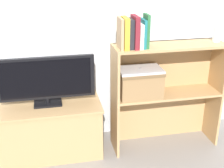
{
  "coord_description": "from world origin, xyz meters",
  "views": [
    {
      "loc": [
        -0.47,
        -2.11,
        1.56
      ],
      "look_at": [
        0.0,
        0.14,
        0.61
      ],
      "focal_mm": 50.0,
      "sensor_mm": 36.0,
      "label": 1
    }
  ],
  "objects": [
    {
      "name": "book_tan",
      "position": [
        0.05,
        0.1,
        1.03
      ],
      "size": [
        0.02,
        0.16,
        0.23
      ],
      "color": "tan",
      "rests_on": "bookshelf_upper_tier"
    },
    {
      "name": "book_maroon",
      "position": [
        0.17,
        0.1,
        1.03
      ],
      "size": [
        0.03,
        0.16,
        0.24
      ],
      "color": "maroon",
      "rests_on": "bookshelf_upper_tier"
    },
    {
      "name": "wall_back",
      "position": [
        0.0,
        0.45,
        1.2
      ],
      "size": [
        10.0,
        0.05,
        2.4
      ],
      "color": "silver",
      "rests_on": "ground_plane"
    },
    {
      "name": "baby_monitor",
      "position": [
        0.86,
        0.14,
        0.97
      ],
      "size": [
        0.05,
        0.04,
        0.14
      ],
      "color": "white",
      "rests_on": "bookshelf_upper_tier"
    },
    {
      "name": "ground_plane",
      "position": [
        0.0,
        0.0,
        0.0
      ],
      "size": [
        16.0,
        16.0,
        0.0
      ],
      "primitive_type": "plane",
      "color": "gray"
    },
    {
      "name": "tv_stand",
      "position": [
        -0.51,
        0.21,
        0.23
      ],
      "size": [
        0.84,
        0.44,
        0.45
      ],
      "color": "tan",
      "rests_on": "ground_plane"
    },
    {
      "name": "book_mustard",
      "position": [
        0.09,
        0.1,
        1.03
      ],
      "size": [
        0.04,
        0.14,
        0.23
      ],
      "color": "gold",
      "rests_on": "bookshelf_upper_tier"
    },
    {
      "name": "storage_basket_left",
      "position": [
        0.22,
        0.12,
        0.62
      ],
      "size": [
        0.35,
        0.24,
        0.22
      ],
      "color": "#937047",
      "rests_on": "bookshelf_lower_tier"
    },
    {
      "name": "bookshelf_lower_tier",
      "position": [
        0.47,
        0.2,
        0.31
      ],
      "size": [
        0.91,
        0.28,
        0.5
      ],
      "color": "tan",
      "rests_on": "ground_plane"
    },
    {
      "name": "book_forest",
      "position": [
        0.26,
        0.1,
        1.04
      ],
      "size": [
        0.02,
        0.12,
        0.25
      ],
      "color": "#286638",
      "rests_on": "bookshelf_upper_tier"
    },
    {
      "name": "bookshelf_upper_tier",
      "position": [
        0.47,
        0.19,
        0.76
      ],
      "size": [
        0.91,
        0.28,
        0.41
      ],
      "color": "tan",
      "rests_on": "bookshelf_lower_tier"
    },
    {
      "name": "book_teal",
      "position": [
        0.23,
        0.1,
        1.02
      ],
      "size": [
        0.02,
        0.14,
        0.22
      ],
      "color": "#1E7075",
      "rests_on": "bookshelf_upper_tier"
    },
    {
      "name": "tv",
      "position": [
        -0.51,
        0.21,
        0.67
      ],
      "size": [
        0.76,
        0.14,
        0.4
      ],
      "color": "black",
      "rests_on": "tv_stand"
    },
    {
      "name": "book_ivory",
      "position": [
        0.2,
        0.1,
        1.0
      ],
      "size": [
        0.03,
        0.15,
        0.19
      ],
      "color": "silver",
      "rests_on": "bookshelf_upper_tier"
    },
    {
      "name": "book_charcoal",
      "position": [
        0.13,
        0.1,
        1.02
      ],
      "size": [
        0.04,
        0.13,
        0.22
      ],
      "color": "#232328",
      "rests_on": "bookshelf_upper_tier"
    },
    {
      "name": "laptop",
      "position": [
        0.22,
        0.12,
        0.72
      ],
      "size": [
        0.35,
        0.23,
        0.02
      ],
      "color": "#BCBCC1",
      "rests_on": "storage_basket_left"
    }
  ]
}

